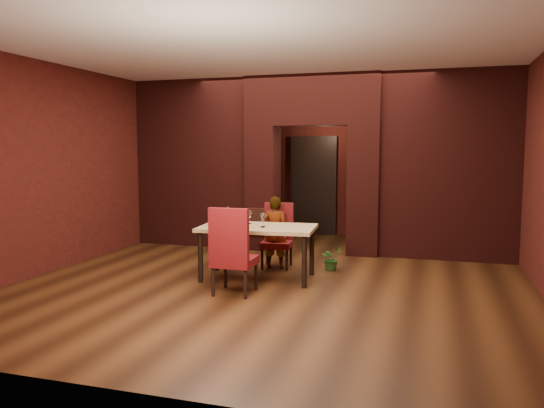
% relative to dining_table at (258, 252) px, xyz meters
% --- Properties ---
extents(floor, '(8.00, 8.00, 0.00)m').
position_rel_dining_table_xyz_m(floor, '(0.29, 0.26, -0.39)').
color(floor, '#432410').
rests_on(floor, ground).
extents(ceiling, '(7.00, 8.00, 0.04)m').
position_rel_dining_table_xyz_m(ceiling, '(0.29, 0.26, 2.81)').
color(ceiling, silver).
rests_on(ceiling, ground).
extents(wall_back, '(7.00, 0.04, 3.20)m').
position_rel_dining_table_xyz_m(wall_back, '(0.29, 4.26, 1.21)').
color(wall_back, maroon).
rests_on(wall_back, ground).
extents(wall_front, '(7.00, 0.04, 3.20)m').
position_rel_dining_table_xyz_m(wall_front, '(0.29, -3.74, 1.21)').
color(wall_front, maroon).
rests_on(wall_front, ground).
extents(wall_left, '(0.04, 8.00, 3.20)m').
position_rel_dining_table_xyz_m(wall_left, '(-3.21, 0.26, 1.21)').
color(wall_left, maroon).
rests_on(wall_left, ground).
extents(pillar_left, '(0.55, 0.55, 2.30)m').
position_rel_dining_table_xyz_m(pillar_left, '(-0.66, 2.26, 0.76)').
color(pillar_left, maroon).
rests_on(pillar_left, ground).
extents(pillar_right, '(0.55, 0.55, 2.30)m').
position_rel_dining_table_xyz_m(pillar_right, '(1.24, 2.26, 0.76)').
color(pillar_right, maroon).
rests_on(pillar_right, ground).
extents(lintel, '(2.45, 0.55, 0.90)m').
position_rel_dining_table_xyz_m(lintel, '(0.29, 2.26, 2.36)').
color(lintel, maroon).
rests_on(lintel, ground).
extents(wing_wall_left, '(2.28, 0.35, 3.20)m').
position_rel_dining_table_xyz_m(wing_wall_left, '(-2.07, 2.26, 1.21)').
color(wing_wall_left, maroon).
rests_on(wing_wall_left, ground).
extents(wing_wall_right, '(2.28, 0.35, 3.20)m').
position_rel_dining_table_xyz_m(wing_wall_right, '(2.66, 2.26, 1.21)').
color(wing_wall_right, maroon).
rests_on(wing_wall_right, ground).
extents(vent_panel, '(0.40, 0.03, 0.50)m').
position_rel_dining_table_xyz_m(vent_panel, '(-0.66, 1.97, 0.16)').
color(vent_panel, '#973F2B').
rests_on(vent_panel, ground).
extents(rear_door, '(0.90, 0.08, 2.10)m').
position_rel_dining_table_xyz_m(rear_door, '(-0.11, 4.20, 0.66)').
color(rear_door, black).
rests_on(rear_door, ground).
extents(rear_door_frame, '(1.02, 0.04, 2.22)m').
position_rel_dining_table_xyz_m(rear_door_frame, '(-0.11, 4.16, 0.66)').
color(rear_door_frame, black).
rests_on(rear_door_frame, ground).
extents(dining_table, '(1.72, 1.07, 0.77)m').
position_rel_dining_table_xyz_m(dining_table, '(0.00, 0.00, 0.00)').
color(dining_table, tan).
rests_on(dining_table, ground).
extents(chair_far, '(0.51, 0.51, 1.02)m').
position_rel_dining_table_xyz_m(chair_far, '(0.07, 0.75, 0.12)').
color(chair_far, maroon).
rests_on(chair_far, ground).
extents(chair_near, '(0.53, 0.53, 1.15)m').
position_rel_dining_table_xyz_m(chair_near, '(-0.03, -0.84, 0.19)').
color(chair_near, maroon).
rests_on(chair_near, ground).
extents(person_seated, '(0.43, 0.30, 1.15)m').
position_rel_dining_table_xyz_m(person_seated, '(0.05, 0.71, 0.19)').
color(person_seated, white).
rests_on(person_seated, ground).
extents(wine_glass_a, '(0.08, 0.08, 0.19)m').
position_rel_dining_table_xyz_m(wine_glass_a, '(-0.19, 0.19, 0.48)').
color(wine_glass_a, silver).
rests_on(wine_glass_a, dining_table).
extents(wine_glass_b, '(0.08, 0.08, 0.19)m').
position_rel_dining_table_xyz_m(wine_glass_b, '(0.09, -0.01, 0.48)').
color(wine_glass_b, white).
rests_on(wine_glass_b, dining_table).
extents(wine_glass_c, '(0.07, 0.07, 0.18)m').
position_rel_dining_table_xyz_m(wine_glass_c, '(0.11, -0.10, 0.48)').
color(wine_glass_c, silver).
rests_on(wine_glass_c, dining_table).
extents(tasting_sheet, '(0.33, 0.29, 0.00)m').
position_rel_dining_table_xyz_m(tasting_sheet, '(-0.29, -0.14, 0.39)').
color(tasting_sheet, silver).
rests_on(tasting_sheet, dining_table).
extents(wine_bucket, '(0.16, 0.16, 0.20)m').
position_rel_dining_table_xyz_m(wine_bucket, '(-0.56, -0.20, 0.49)').
color(wine_bucket, silver).
rests_on(wine_bucket, dining_table).
extents(water_bottle, '(0.06, 0.06, 0.27)m').
position_rel_dining_table_xyz_m(water_bottle, '(-0.47, 0.03, 0.52)').
color(water_bottle, white).
rests_on(water_bottle, dining_table).
extents(potted_plant, '(0.45, 0.45, 0.38)m').
position_rel_dining_table_xyz_m(potted_plant, '(0.93, 0.85, -0.20)').
color(potted_plant, '#2A5E21').
rests_on(potted_plant, ground).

